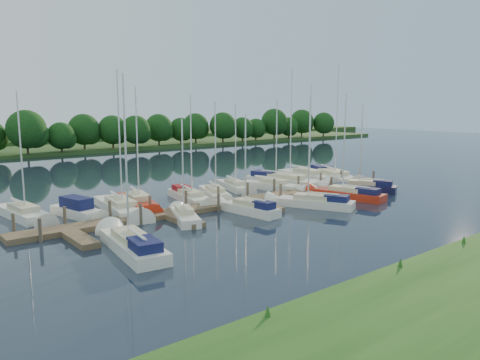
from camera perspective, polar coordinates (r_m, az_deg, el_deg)
ground at (r=37.06m, az=8.07°, el=-4.85°), size 260.00×260.00×0.00m
dock at (r=42.22m, az=0.84°, el=-2.77°), size 40.00×6.00×0.40m
mooring_pilings at (r=42.99m, az=-0.11°, el=-2.00°), size 38.24×2.84×2.00m
far_shore at (r=103.34m, az=-23.81°, el=3.55°), size 180.00×30.00×0.60m
distant_hill at (r=127.58m, az=-26.75°, el=4.44°), size 220.00×40.00×1.40m
treeline at (r=89.87m, az=-23.20°, el=5.25°), size 145.05×10.05×8.05m
sailboat_n_0 at (r=40.79m, az=-24.80°, el=-3.93°), size 2.74×8.18×10.40m
motorboat at (r=39.85m, az=-19.13°, el=-3.70°), size 2.82×6.09×2.01m
sailboat_n_2 at (r=40.48m, az=-14.24°, el=-3.46°), size 3.31×9.72×12.15m
sailboat_n_3 at (r=42.01m, az=-12.28°, el=-2.91°), size 3.45×8.50×10.90m
sailboat_n_4 at (r=44.10m, az=-6.08°, el=-2.15°), size 3.07×8.12×10.20m
sailboat_n_5 at (r=45.63m, az=-3.04°, el=-1.78°), size 3.97×7.40×9.60m
sailboat_n_6 at (r=49.66m, az=-0.64°, el=-0.89°), size 3.30×7.34×9.35m
sailboat_n_7 at (r=49.82m, az=4.15°, el=-0.87°), size 3.44×7.72×9.89m
sailboat_n_8 at (r=52.70m, az=5.65°, el=-0.28°), size 4.86×10.60×13.33m
sailboat_n_9 at (r=57.30m, az=8.25°, el=0.37°), size 2.76×9.34×11.90m
sailboat_n_10 at (r=57.47m, az=11.29°, el=0.36°), size 6.07×11.07×14.09m
sailboat_s_0 at (r=29.79m, az=-13.08°, el=-7.80°), size 3.00×8.84×11.20m
sailboat_s_1 at (r=36.77m, az=-6.81°, el=-4.49°), size 3.32×6.24×8.24m
sailboat_s_2 at (r=38.72m, az=1.09°, el=-3.64°), size 2.19×6.53×8.56m
sailboat_s_3 at (r=41.74m, az=8.86°, el=-2.83°), size 4.81×7.61×10.13m
sailboat_s_4 at (r=46.29m, az=12.87°, el=-1.78°), size 3.37×8.17×10.37m
sailboat_s_5 at (r=50.41m, az=14.84°, el=-0.97°), size 4.50×6.95×9.41m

